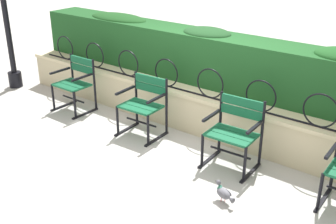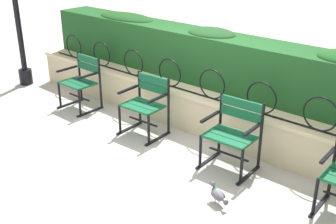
# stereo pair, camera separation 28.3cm
# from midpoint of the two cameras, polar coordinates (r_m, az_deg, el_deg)

# --- Properties ---
(ground_plane) EXTENTS (60.00, 60.00, 0.00)m
(ground_plane) POSITION_cam_midpoint_polar(r_m,az_deg,el_deg) (5.60, -1.88, -5.40)
(ground_plane) COLOR #B7B5AF
(stone_wall) EXTENTS (7.06, 0.41, 0.58)m
(stone_wall) POSITION_cam_midpoint_polar(r_m,az_deg,el_deg) (6.04, 2.97, -0.01)
(stone_wall) COLOR beige
(stone_wall) RESTS_ON ground
(iron_arch_fence) EXTENTS (6.52, 0.02, 0.42)m
(iron_arch_fence) POSITION_cam_midpoint_polar(r_m,az_deg,el_deg) (5.89, 1.42, 4.36)
(iron_arch_fence) COLOR black
(iron_arch_fence) RESTS_ON stone_wall
(hedge_row) EXTENTS (6.92, 0.61, 0.82)m
(hedge_row) POSITION_cam_midpoint_polar(r_m,az_deg,el_deg) (6.20, 5.51, 7.22)
(hedge_row) COLOR #1E5123
(hedge_row) RESTS_ON stone_wall
(park_chair_leftmost) EXTENTS (0.56, 0.52, 0.85)m
(park_chair_leftmost) POSITION_cam_midpoint_polar(r_m,az_deg,el_deg) (6.91, -13.54, 3.90)
(park_chair_leftmost) COLOR #145B38
(park_chair_leftmost) RESTS_ON ground
(park_chair_centre_left) EXTENTS (0.61, 0.55, 0.83)m
(park_chair_centre_left) POSITION_cam_midpoint_polar(r_m,az_deg,el_deg) (5.92, -4.63, 1.12)
(park_chair_centre_left) COLOR #145B38
(park_chair_centre_left) RESTS_ON ground
(park_chair_centre_right) EXTENTS (0.63, 0.55, 0.86)m
(park_chair_centre_right) POSITION_cam_midpoint_polar(r_m,az_deg,el_deg) (5.14, 7.42, -2.55)
(park_chair_centre_right) COLOR #145B38
(park_chair_centre_right) RESTS_ON ground
(pigeon_far_side) EXTENTS (0.28, 0.16, 0.22)m
(pigeon_far_side) POSITION_cam_midpoint_polar(r_m,az_deg,el_deg) (4.61, 5.78, -10.87)
(pigeon_far_side) COLOR slate
(pigeon_far_side) RESTS_ON ground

